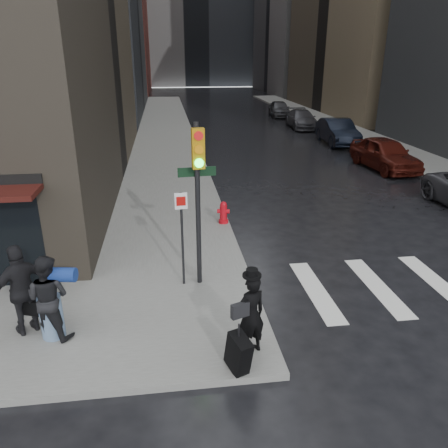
{
  "coord_description": "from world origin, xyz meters",
  "views": [
    {
      "loc": [
        0.01,
        -8.03,
        5.45
      ],
      "look_at": [
        1.41,
        2.48,
        1.3
      ],
      "focal_mm": 35.0,
      "sensor_mm": 36.0,
      "label": 1
    }
  ],
  "objects": [
    {
      "name": "ground",
      "position": [
        0.0,
        0.0,
        0.0
      ],
      "size": [
        140.0,
        140.0,
        0.0
      ],
      "primitive_type": "plane",
      "color": "black",
      "rests_on": "ground"
    },
    {
      "name": "sidewalk_left",
      "position": [
        0.0,
        27.0,
        0.07
      ],
      "size": [
        4.0,
        50.0,
        0.15
      ],
      "primitive_type": "cube",
      "color": "slate",
      "rests_on": "ground"
    },
    {
      "name": "sidewalk_right",
      "position": [
        13.5,
        27.0,
        0.07
      ],
      "size": [
        3.0,
        50.0,
        0.15
      ],
      "primitive_type": "cube",
      "color": "slate",
      "rests_on": "ground"
    },
    {
      "name": "bldg_right_far",
      "position": [
        26.0,
        58.0,
        12.5
      ],
      "size": [
        22.0,
        20.0,
        25.0
      ],
      "primitive_type": "cube",
      "color": "slate",
      "rests_on": "ground"
    },
    {
      "name": "man_overcoat",
      "position": [
        1.35,
        -1.38,
        0.89
      ],
      "size": [
        0.89,
        1.15,
        1.78
      ],
      "rotation": [
        0.0,
        0.0,
        3.51
      ],
      "color": "black",
      "rests_on": "ground"
    },
    {
      "name": "man_jeans",
      "position": [
        -2.4,
        -0.26,
        1.03
      ],
      "size": [
        1.23,
        0.99,
        1.76
      ],
      "rotation": [
        0.0,
        0.0,
        2.8
      ],
      "color": "black",
      "rests_on": "ground"
    },
    {
      "name": "man_greycoat",
      "position": [
        -2.93,
        -0.03,
        1.11
      ],
      "size": [
        1.19,
        1.02,
        1.91
      ],
      "rotation": [
        0.0,
        0.0,
        3.75
      ],
      "color": "black",
      "rests_on": "ground"
    },
    {
      "name": "traffic_light",
      "position": [
        0.65,
        1.47,
        2.68
      ],
      "size": [
        0.98,
        0.48,
        3.92
      ],
      "rotation": [
        0.0,
        0.0,
        0.08
      ],
      "color": "black",
      "rests_on": "ground"
    },
    {
      "name": "fire_hydrant",
      "position": [
        1.8,
        5.52,
        0.48
      ],
      "size": [
        0.43,
        0.33,
        0.74
      ],
      "rotation": [
        0.0,
        0.0,
        -0.24
      ],
      "color": "#B60B16",
      "rests_on": "ground"
    },
    {
      "name": "parked_car_1",
      "position": [
        10.84,
        12.28,
        0.79
      ],
      "size": [
        2.2,
        4.75,
        1.57
      ],
      "primitive_type": "imported",
      "rotation": [
        0.0,
        0.0,
        0.08
      ],
      "color": "#44130D",
      "rests_on": "ground"
    },
    {
      "name": "parked_car_2",
      "position": [
        10.94,
        18.9,
        0.79
      ],
      "size": [
        1.94,
        4.87,
        1.58
      ],
      "primitive_type": "imported",
      "rotation": [
        0.0,
        0.0,
        -0.06
      ],
      "color": "black",
      "rests_on": "ground"
    },
    {
      "name": "parked_car_3",
      "position": [
        10.61,
        25.52,
        0.68
      ],
      "size": [
        2.13,
        4.76,
        1.36
      ],
      "primitive_type": "imported",
      "rotation": [
        0.0,
        0.0,
        -0.05
      ],
      "color": "#414146",
      "rests_on": "ground"
    },
    {
      "name": "parked_car_4",
      "position": [
        10.5,
        32.15,
        0.71
      ],
      "size": [
        2.07,
        4.33,
        1.43
      ],
      "primitive_type": "imported",
      "rotation": [
        0.0,
        0.0,
        -0.09
      ],
      "color": "#494A4E",
      "rests_on": "ground"
    }
  ]
}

